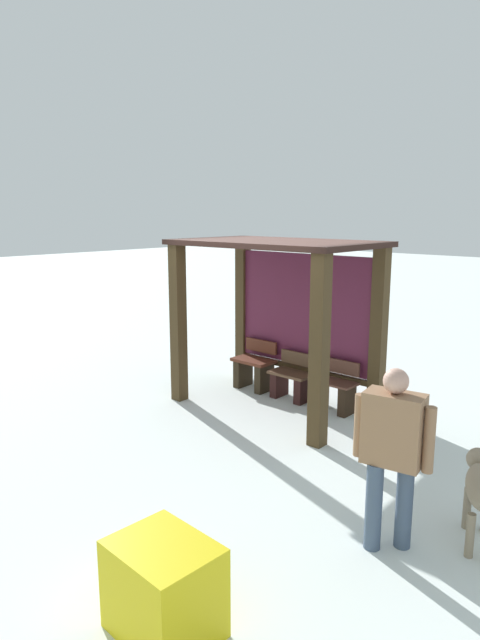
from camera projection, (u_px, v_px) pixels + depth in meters
name	position (u px, v px, depth m)	size (l,w,h in m)	color
ground_plane	(274.00, 406.00, 8.05)	(60.00, 60.00, 0.00)	silver
bus_shelter	(285.00, 294.00, 7.91)	(2.79, 1.72, 2.41)	#413019
bench_left_inside	(254.00, 369.00, 8.80)	(0.65, 0.41, 0.77)	#58291A
bench_center_inside	(292.00, 381.00, 8.31)	(0.65, 0.38, 0.70)	brown
bench_right_inside	(334.00, 391.00, 7.82)	(0.65, 0.35, 0.72)	#533125
person_walking	(392.00, 445.00, 4.49)	(0.67, 0.35, 1.57)	#90694A
grit_bin	(164.00, 589.00, 3.66)	(0.70, 0.56, 0.65)	yellow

